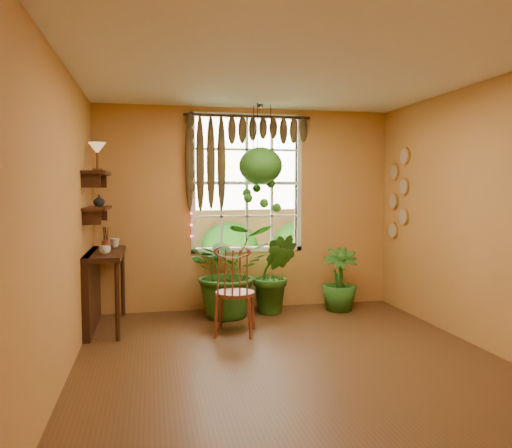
{
  "coord_description": "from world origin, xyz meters",
  "views": [
    {
      "loc": [
        -1.28,
        -4.37,
        1.62
      ],
      "look_at": [
        -0.11,
        1.15,
        1.22
      ],
      "focal_mm": 35.0,
      "sensor_mm": 36.0,
      "label": 1
    }
  ],
  "objects_px": {
    "counter_ledge": "(96,281)",
    "hanging_basket": "(261,170)",
    "windsor_chair": "(235,304)",
    "potted_plant_left": "(230,270)",
    "potted_plant_mid": "(274,274)"
  },
  "relations": [
    {
      "from": "counter_ledge",
      "to": "potted_plant_left",
      "type": "distance_m",
      "value": 1.61
    },
    {
      "from": "counter_ledge",
      "to": "potted_plant_mid",
      "type": "xyz_separation_m",
      "value": [
        2.2,
        0.28,
        -0.03
      ]
    },
    {
      "from": "potted_plant_left",
      "to": "potted_plant_mid",
      "type": "distance_m",
      "value": 0.61
    },
    {
      "from": "potted_plant_left",
      "to": "hanging_basket",
      "type": "xyz_separation_m",
      "value": [
        0.43,
        0.12,
        1.27
      ]
    },
    {
      "from": "windsor_chair",
      "to": "hanging_basket",
      "type": "xyz_separation_m",
      "value": [
        0.49,
        0.9,
        1.53
      ]
    },
    {
      "from": "counter_ledge",
      "to": "potted_plant_left",
      "type": "bearing_deg",
      "value": 7.55
    },
    {
      "from": "windsor_chair",
      "to": "hanging_basket",
      "type": "relative_size",
      "value": 0.83
    },
    {
      "from": "windsor_chair",
      "to": "potted_plant_left",
      "type": "distance_m",
      "value": 0.83
    },
    {
      "from": "counter_ledge",
      "to": "hanging_basket",
      "type": "height_order",
      "value": "hanging_basket"
    },
    {
      "from": "potted_plant_left",
      "to": "hanging_basket",
      "type": "bearing_deg",
      "value": 15.15
    },
    {
      "from": "hanging_basket",
      "to": "windsor_chair",
      "type": "bearing_deg",
      "value": -118.74
    },
    {
      "from": "windsor_chair",
      "to": "potted_plant_mid",
      "type": "bearing_deg",
      "value": 69.22
    },
    {
      "from": "hanging_basket",
      "to": "potted_plant_left",
      "type": "bearing_deg",
      "value": -164.85
    },
    {
      "from": "counter_ledge",
      "to": "potted_plant_left",
      "type": "relative_size",
      "value": 1.01
    },
    {
      "from": "potted_plant_mid",
      "to": "counter_ledge",
      "type": "bearing_deg",
      "value": -172.76
    }
  ]
}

